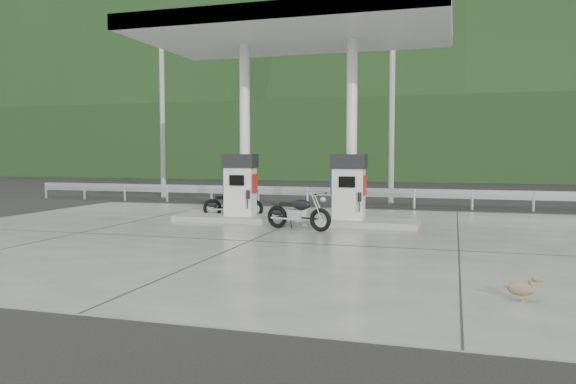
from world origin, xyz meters
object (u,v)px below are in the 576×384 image
(gas_pump_left, at_px, (240,185))
(motorcycle_right, at_px, (298,213))
(motorcycle_left, at_px, (233,204))
(gas_pump_right, at_px, (349,187))
(duck, at_px, (521,289))

(gas_pump_left, xyz_separation_m, motorcycle_right, (2.13, -1.34, -0.63))
(motorcycle_left, distance_m, motorcycle_right, 3.27)
(motorcycle_left, bearing_deg, motorcycle_right, -45.75)
(gas_pump_left, bearing_deg, gas_pump_right, 0.00)
(gas_pump_left, relative_size, motorcycle_left, 1.03)
(gas_pump_left, bearing_deg, motorcycle_right, -32.19)
(motorcycle_left, bearing_deg, gas_pump_right, -18.45)
(gas_pump_left, distance_m, motorcycle_left, 1.02)
(gas_pump_left, xyz_separation_m, duck, (6.87, -7.30, -0.89))
(motorcycle_right, xyz_separation_m, duck, (4.74, -5.95, -0.27))
(gas_pump_left, xyz_separation_m, gas_pump_right, (3.20, 0.00, 0.00))
(gas_pump_right, xyz_separation_m, motorcycle_right, (-1.07, -1.34, -0.63))
(motorcycle_right, bearing_deg, duck, -34.66)
(gas_pump_right, relative_size, duck, 4.17)
(gas_pump_left, relative_size, duck, 4.17)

